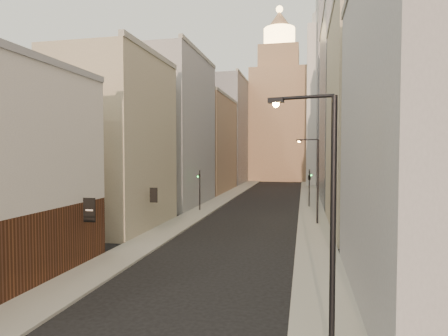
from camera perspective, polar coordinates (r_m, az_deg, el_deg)
sidewalk_left at (r=63.11m, az=1.03°, el=-4.04°), size 3.00×140.00×0.15m
sidewalk_right at (r=61.95m, az=12.94°, el=-4.22°), size 3.00×140.00×0.15m
left_bldg_beige at (r=36.99m, az=-16.26°, el=3.63°), size 8.00×12.00×16.00m
left_bldg_grey at (r=51.70m, az=-7.80°, el=5.54°), size 8.00×16.00×20.00m
left_bldg_tan at (r=68.83m, az=-2.67°, el=3.51°), size 8.00×18.00×17.00m
left_bldg_wingrid at (r=88.44m, az=0.65°, el=5.53°), size 8.00×20.00×24.00m
right_bldg_beige at (r=37.22m, az=22.20°, el=6.63°), size 8.00×16.00×20.00m
right_bldg_wingrid at (r=57.21m, az=18.71°, el=8.14°), size 8.00×20.00×26.00m
highrise at (r=87.44m, az=20.69°, el=14.46°), size 21.00×23.00×51.20m
clock_tower at (r=99.32m, az=8.35°, el=8.42°), size 14.00×14.00×44.90m
white_tower at (r=85.43m, az=15.22°, el=10.01°), size 8.00×8.00×41.50m
streetlamp_near at (r=13.17m, az=15.28°, el=-6.19°), size 2.35×0.68×9.08m
streetlamp_mid at (r=37.82m, az=13.78°, el=-1.17°), size 2.20×0.60×8.46m
traffic_light_left at (r=45.40m, az=-3.73°, el=-2.06°), size 0.56×0.45×5.00m
traffic_light_right at (r=49.44m, az=12.87°, el=-1.51°), size 0.67×0.67×5.00m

